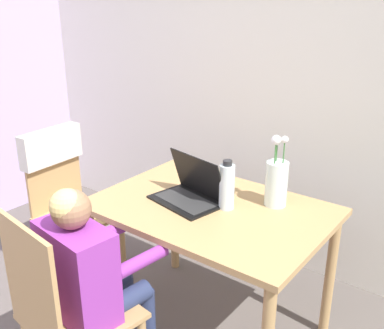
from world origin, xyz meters
The scene contains 8 objects.
wall_back centered at (0.00, 2.23, 1.25)m, with size 6.40×0.05×2.50m.
dining_table centered at (-0.12, 1.38, 0.62)m, with size 1.10×0.76×0.71m.
chair_occupied centered at (-0.30, 0.65, 0.46)m, with size 0.45×0.45×0.91m.
chair_spare centered at (-1.11, 1.28, 0.61)m, with size 0.45×0.42×0.92m.
person_seated centered at (-0.28, 0.77, 0.61)m, with size 0.39×0.46×0.99m.
laptop centered at (-0.23, 1.38, 0.76)m, with size 0.37×0.29×0.23m.
flower_vase centered at (0.12, 1.58, 0.83)m, with size 0.11×0.11×0.35m.
water_bottle centered at (-0.05, 1.41, 0.82)m, with size 0.07×0.07×0.24m.
Camera 1 is at (0.97, -0.20, 1.65)m, focal length 42.00 mm.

